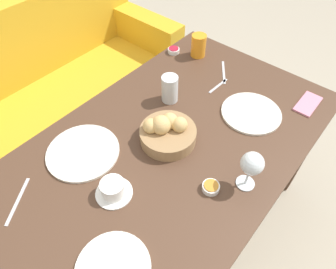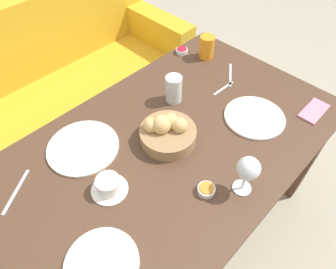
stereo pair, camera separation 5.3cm
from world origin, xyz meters
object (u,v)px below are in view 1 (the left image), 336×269
object	(u,v)px
plate_near_left	(113,269)
jam_bowl_berry	(174,50)
plate_far_center	(83,152)
juice_glass	(198,46)
plate_near_right	(251,113)
fork_silver	(18,201)
water_tumbler	(170,89)
couch	(38,112)
coffee_cup	(113,189)
wine_glass	(252,165)
jam_bowl_honey	(211,187)
cell_phone	(308,104)
bread_basket	(167,132)
knife_silver	(224,72)
spoon_coffee	(218,86)

from	to	relation	value
plate_near_left	jam_bowl_berry	bearing A→B (deg)	30.60
plate_far_center	juice_glass	bearing A→B (deg)	3.75
plate_near_right	fork_silver	xyz separation A→B (m)	(-0.85, 0.38, -0.00)
plate_far_center	water_tumbler	distance (m)	0.44
couch	plate_far_center	distance (m)	0.87
water_tumbler	jam_bowl_berry	bearing A→B (deg)	36.90
coffee_cup	wine_glass	bearing A→B (deg)	-45.03
juice_glass	jam_bowl_honey	distance (m)	0.78
wine_glass	cell_phone	world-z (taller)	wine_glass
bread_basket	jam_bowl_berry	xyz separation A→B (m)	(0.47, 0.35, -0.03)
knife_silver	jam_bowl_berry	bearing A→B (deg)	95.14
juice_glass	spoon_coffee	distance (m)	0.26
fork_silver	knife_silver	size ratio (longest dim) A/B	1.01
juice_glass	knife_silver	bearing A→B (deg)	-100.92
juice_glass	wine_glass	bearing A→B (deg)	-131.25
plate_near_right	jam_bowl_honey	world-z (taller)	jam_bowl_honey
cell_phone	juice_glass	bearing A→B (deg)	91.05
plate_near_left	cell_phone	world-z (taller)	plate_near_left
jam_bowl_honey	water_tumbler	bearing A→B (deg)	57.22
plate_near_left	coffee_cup	bearing A→B (deg)	46.96
plate_near_right	plate_far_center	bearing A→B (deg)	147.61
plate_near_right	coffee_cup	world-z (taller)	coffee_cup
couch	fork_silver	size ratio (longest dim) A/B	12.23
plate_near_right	jam_bowl_berry	size ratio (longest dim) A/B	4.16
jam_bowl_berry	fork_silver	world-z (taller)	jam_bowl_berry
juice_glass	water_tumbler	world-z (taller)	water_tumbler
plate_near_right	jam_bowl_berry	distance (m)	0.55
plate_far_center	spoon_coffee	bearing A→B (deg)	-14.43
fork_silver	juice_glass	bearing A→B (deg)	2.46
plate_near_right	wine_glass	size ratio (longest dim) A/B	1.59
plate_near_left	juice_glass	distance (m)	1.08
coffee_cup	jam_bowl_honey	bearing A→B (deg)	-47.06
jam_bowl_honey	couch	bearing A→B (deg)	90.77
plate_far_center	juice_glass	size ratio (longest dim) A/B	2.42
jam_bowl_honey	knife_silver	distance (m)	0.65
juice_glass	jam_bowl_honey	xyz separation A→B (m)	(-0.60, -0.50, -0.04)
spoon_coffee	plate_near_left	bearing A→B (deg)	-165.32
jam_bowl_berry	juice_glass	bearing A→B (deg)	-60.81
bread_basket	plate_near_left	xyz separation A→B (m)	(-0.46, -0.20, -0.04)
couch	juice_glass	xyz separation A→B (m)	(0.62, -0.70, 0.45)
coffee_cup	plate_near_left	bearing A→B (deg)	-133.04
cell_phone	fork_silver	bearing A→B (deg)	153.23
water_tumbler	knife_silver	size ratio (longest dim) A/B	0.81
bread_basket	spoon_coffee	size ratio (longest dim) A/B	1.63
bread_basket	water_tumbler	world-z (taller)	water_tumbler
jam_bowl_berry	jam_bowl_honey	size ratio (longest dim) A/B	1.00
knife_silver	wine_glass	bearing A→B (deg)	-139.88
jam_bowl_berry	cell_phone	xyz separation A→B (m)	(0.07, -0.69, -0.01)
wine_glass	fork_silver	xyz separation A→B (m)	(-0.54, 0.53, -0.11)
juice_glass	jam_bowl_honey	size ratio (longest dim) A/B	1.86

